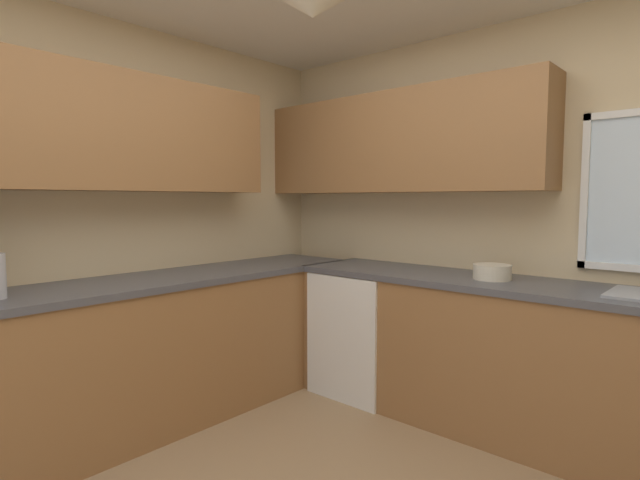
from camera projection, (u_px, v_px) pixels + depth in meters
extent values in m
cube|color=beige|center=(511.00, 220.00, 3.21)|extent=(3.85, 0.06, 2.52)
cube|color=beige|center=(88.00, 222.00, 3.05)|extent=(0.06, 3.88, 2.52)
cube|color=white|center=(585.00, 192.00, 2.87)|extent=(0.04, 0.04, 0.89)
cube|color=olive|center=(62.00, 127.00, 2.73)|extent=(0.32, 2.63, 0.70)
cube|color=olive|center=(395.00, 144.00, 3.54)|extent=(2.18, 0.32, 0.70)
cube|color=olive|center=(118.00, 363.00, 2.89)|extent=(0.62, 3.46, 0.88)
cube|color=#4C4C51|center=(116.00, 286.00, 2.85)|extent=(0.65, 3.49, 0.04)
cube|color=olive|center=(520.00, 363.00, 2.89)|extent=(2.91, 0.62, 0.88)
cube|color=#4C4C51|center=(523.00, 286.00, 2.85)|extent=(2.94, 0.65, 0.04)
cube|color=white|center=(365.00, 332.00, 3.60)|extent=(0.60, 0.60, 0.87)
cylinder|color=beige|center=(492.00, 272.00, 2.97)|extent=(0.22, 0.22, 0.09)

